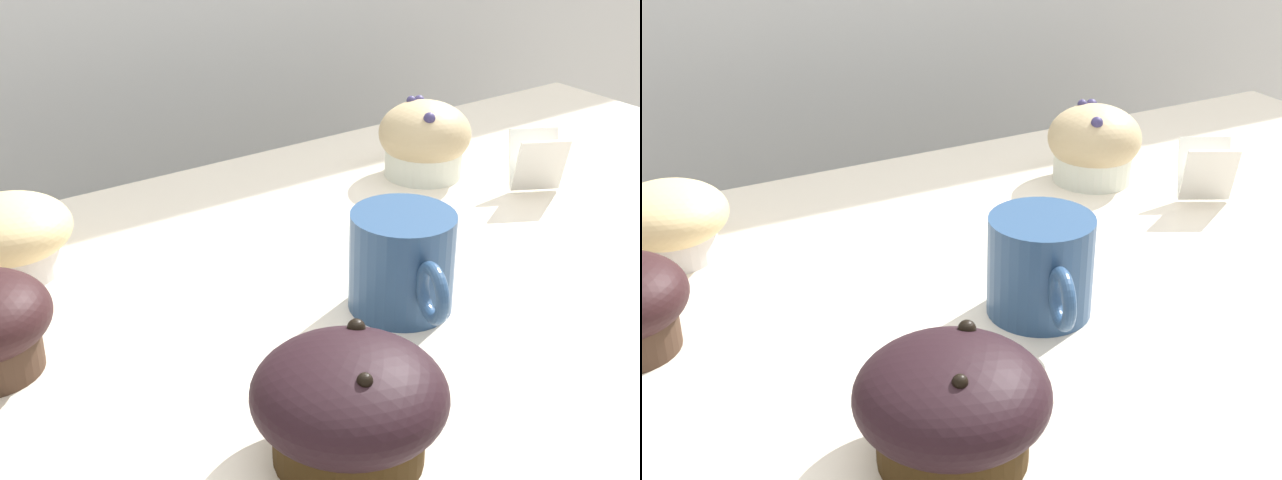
% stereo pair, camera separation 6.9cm
% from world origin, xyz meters
% --- Properties ---
extents(wall_back, '(3.20, 0.10, 1.80)m').
position_xyz_m(wall_back, '(0.00, 0.60, 0.90)').
color(wall_back, silver).
rests_on(wall_back, ground).
extents(muffin_front_center, '(0.10, 0.10, 0.07)m').
position_xyz_m(muffin_front_center, '(-0.30, 0.20, 0.94)').
color(muffin_front_center, silver).
rests_on(muffin_front_center, display_counter).
extents(muffin_back_left, '(0.12, 0.12, 0.08)m').
position_xyz_m(muffin_back_left, '(-0.21, -0.15, 0.94)').
color(muffin_back_left, '#37250F').
rests_on(muffin_back_left, display_counter).
extents(muffin_back_right, '(0.10, 0.10, 0.08)m').
position_xyz_m(muffin_back_right, '(0.12, 0.17, 0.94)').
color(muffin_back_right, silver).
rests_on(muffin_back_right, display_counter).
extents(coffee_cup, '(0.08, 0.12, 0.08)m').
position_xyz_m(coffee_cup, '(-0.07, -0.03, 0.94)').
color(coffee_cup, navy).
rests_on(coffee_cup, display_counter).
extents(price_card, '(0.06, 0.06, 0.06)m').
position_xyz_m(price_card, '(0.18, 0.07, 0.93)').
color(price_card, white).
rests_on(price_card, display_counter).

